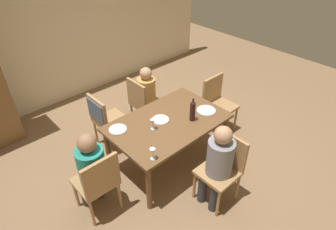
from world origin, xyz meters
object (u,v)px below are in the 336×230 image
chair_left_end (98,181)px  wine_bottle_tall_green (193,110)px  person_man_bearded (91,168)px  dinner_plate_guest_right (161,120)px  chair_far_right (143,101)px  person_woman_host (218,162)px  wine_glass_near_left (153,122)px  person_man_guest (148,93)px  chair_near (223,165)px  dinner_plate_host (118,129)px  dinner_plate_guest_left (206,110)px  chair_right_end (217,100)px  chair_far_left (103,116)px  wine_glass_centre (153,152)px  dining_table (168,126)px

chair_left_end → wine_bottle_tall_green: bearing=-4.4°
person_man_bearded → dinner_plate_guest_right: (1.10, 0.06, 0.09)m
chair_far_right → person_woman_host: person_woman_host is taller
wine_bottle_tall_green → wine_glass_near_left: bearing=158.1°
person_man_guest → person_woman_host: bearing=-12.8°
person_woman_host → chair_near: bearing=-90.0°
dinner_plate_host → chair_far_right: bearing=34.3°
person_woman_host → wine_glass_near_left: size_ratio=7.69×
chair_far_right → person_woman_host: (-0.29, -1.77, 0.13)m
dinner_plate_guest_right → wine_glass_near_left: bearing=-158.5°
person_man_guest → dinner_plate_guest_left: person_man_guest is taller
wine_bottle_tall_green → wine_glass_near_left: wine_bottle_tall_green is taller
chair_far_right → person_man_bearded: bearing=-58.8°
chair_far_right → dinner_plate_guest_right: 0.89m
person_woman_host → dinner_plate_guest_right: person_woman_host is taller
chair_far_right → dinner_plate_guest_right: chair_far_right is taller
person_man_guest → dinner_plate_guest_right: size_ratio=4.82×
chair_right_end → person_man_guest: bearing=-45.6°
chair_far_left → wine_glass_centre: size_ratio=6.17×
person_woman_host → wine_glass_centre: (-0.58, 0.48, 0.19)m
wine_bottle_tall_green → wine_glass_near_left: size_ratio=2.23×
chair_right_end → wine_glass_near_left: bearing=3.2°
chair_far_right → person_man_bearded: person_man_bearded is taller
dining_table → chair_far_left: 1.01m
chair_right_end → wine_glass_near_left: 1.45m
wine_glass_centre → dinner_plate_host: size_ratio=0.65×
dinner_plate_host → dinner_plate_guest_left: 1.25m
person_man_guest → chair_left_end: bearing=-57.6°
wine_bottle_tall_green → person_woman_host: bearing=-112.4°
chair_near → dinner_plate_guest_right: size_ratio=4.04×
chair_right_end → chair_far_left: bearing=-26.1°
chair_far_right → wine_bottle_tall_green: size_ratio=2.77×
wine_glass_near_left → dinner_plate_guest_left: (0.81, -0.19, -0.10)m
chair_right_end → wine_bottle_tall_green: wine_bottle_tall_green is taller
chair_far_left → dinner_plate_host: 0.62m
person_man_bearded → dinner_plate_guest_left: 1.73m
wine_glass_near_left → chair_far_right: bearing=59.5°
wine_bottle_tall_green → dinner_plate_guest_left: bearing=2.5°
chair_far_right → wine_glass_centre: chair_far_right is taller
dining_table → dinner_plate_host: dinner_plate_host is taller
person_man_bearded → dinner_plate_host: 0.63m
chair_far_right → dinner_plate_host: size_ratio=4.02×
chair_far_left → person_man_guest: (0.85, 0.00, 0.04)m
chair_far_right → chair_far_left: bearing=-90.0°
chair_far_right → dinner_plate_guest_left: size_ratio=3.50×
dining_table → chair_right_end: size_ratio=1.69×
chair_far_left → chair_right_end: same height
chair_far_right → dinner_plate_guest_left: bearing=15.4°
person_woman_host → chair_left_end: bearing=54.8°
chair_near → chair_far_left: size_ratio=1.00×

